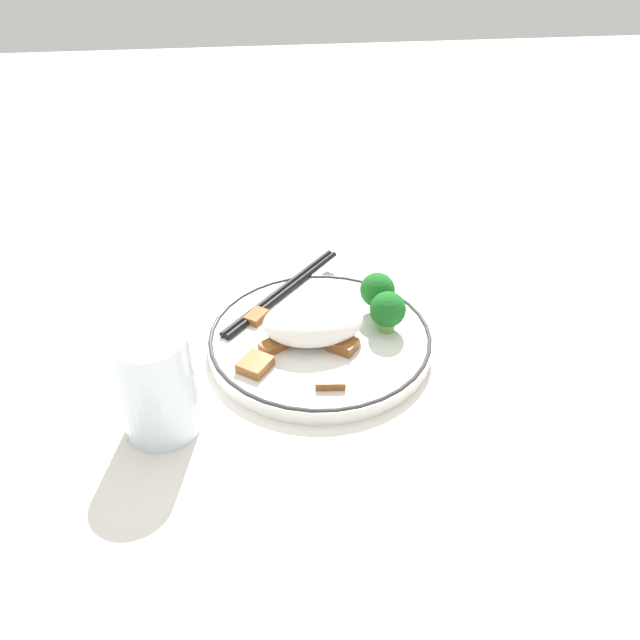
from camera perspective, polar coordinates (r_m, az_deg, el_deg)
The scene contains 13 objects.
ground_plane at distance 0.71m, azimuth -0.00°, elevation -2.43°, with size 3.00×3.00×0.00m, color silver.
plate at distance 0.70m, azimuth -0.00°, elevation -1.76°, with size 0.25×0.25×0.02m.
rice_mound at distance 0.68m, azimuth -0.63°, elevation -0.20°, with size 0.11×0.07×0.04m.
broccoli_back_left at distance 0.69m, azimuth 6.20°, elevation 0.91°, with size 0.04×0.04×0.05m.
broccoli_back_center at distance 0.72m, azimuth 5.26°, elevation 2.69°, with size 0.04×0.04×0.05m.
meat_near_front at distance 0.67m, azimuth 2.12°, elevation -2.28°, with size 0.04×0.04×0.01m.
meat_near_left at distance 0.65m, azimuth -5.96°, elevation -4.06°, with size 0.04×0.04×0.01m.
meat_near_right at distance 0.72m, azimuth -5.86°, elevation 0.33°, with size 0.03×0.03×0.01m.
meat_near_back at distance 0.70m, azimuth -3.20°, elevation -0.53°, with size 0.03×0.03×0.01m.
meat_on_rice_edge at distance 0.63m, azimuth 1.12°, elevation -5.65°, with size 0.03×0.02×0.01m.
meat_mid_left at distance 0.68m, azimuth -4.06°, elevation -2.23°, with size 0.04×0.04×0.01m.
chopsticks at distance 0.77m, azimuth -3.38°, elevation 2.69°, with size 0.16×0.18×0.01m.
drinking_glass at distance 0.60m, azimuth -14.73°, elevation -5.69°, with size 0.07×0.07×0.11m.
Camera 1 is at (-0.07, -0.55, 0.44)m, focal length 35.00 mm.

